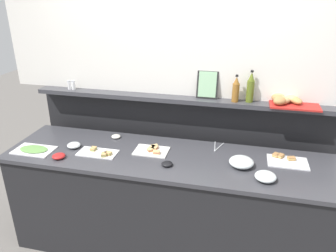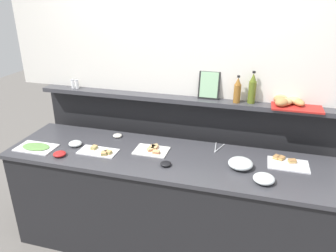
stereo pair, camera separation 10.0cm
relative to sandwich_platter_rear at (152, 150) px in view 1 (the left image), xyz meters
The scene contains 21 objects.
ground_plane 1.10m from the sandwich_platter_rear, 74.53° to the left, with size 12.00×12.00×0.00m, color slate.
buffet_counter 0.50m from the sandwich_platter_rear, 20.33° to the right, with size 2.72×0.72×0.93m.
back_ledge_unit 0.57m from the sandwich_platter_rear, 72.60° to the left, with size 2.79×0.22×1.30m.
upper_wall_panel 1.13m from the sandwich_platter_rear, 73.38° to the left, with size 3.39×0.08×1.30m, color white.
sandwich_platter_rear is the anchor object (origin of this frame).
sandwich_platter_side 1.09m from the sandwich_platter_rear, ahead, with size 0.31×0.21×0.04m.
sandwich_platter_front 0.45m from the sandwich_platter_rear, 161.37° to the right, with size 0.33×0.17×0.04m.
cold_cuts_platter 1.00m from the sandwich_platter_rear, 167.37° to the right, with size 0.33×0.21×0.02m.
glass_bowl_large 0.94m from the sandwich_platter_rear, 14.79° to the right, with size 0.15×0.15×0.06m.
glass_bowl_medium 0.74m from the sandwich_platter_rear, ahead, with size 0.19×0.19×0.08m.
glass_bowl_small 0.68m from the sandwich_platter_rear, behind, with size 0.11×0.11×0.05m.
condiment_bowl_teal 0.27m from the sandwich_platter_rear, 48.63° to the right, with size 0.09×0.09×0.03m, color black.
condiment_bowl_red 0.76m from the sandwich_platter_rear, 157.87° to the right, with size 0.11×0.11×0.04m, color red.
condiment_bowl_dark 0.44m from the sandwich_platter_rear, 155.38° to the left, with size 0.08×0.08×0.03m, color silver.
serving_tongs 0.56m from the sandwich_platter_rear, 20.82° to the left, with size 0.08×0.19×0.01m.
vinegar_bottle_amber 0.88m from the sandwich_platter_rear, 31.80° to the left, with size 0.06×0.06×0.24m.
olive_oil_bottle 0.99m from the sandwich_platter_rear, 28.82° to the left, with size 0.06×0.06×0.28m.
salt_shaker 1.10m from the sandwich_platter_rear, 156.80° to the left, with size 0.03×0.03×0.09m.
pepper_shaker 1.06m from the sandwich_platter_rear, 155.79° to the left, with size 0.03×0.03×0.09m.
bread_basket 1.20m from the sandwich_platter_rear, 21.07° to the left, with size 0.41×0.27×0.08m.
framed_picture 0.76m from the sandwich_platter_rear, 48.67° to the left, with size 0.19×0.07×0.25m.
Camera 1 is at (0.54, -2.27, 2.20)m, focal length 34.52 mm.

